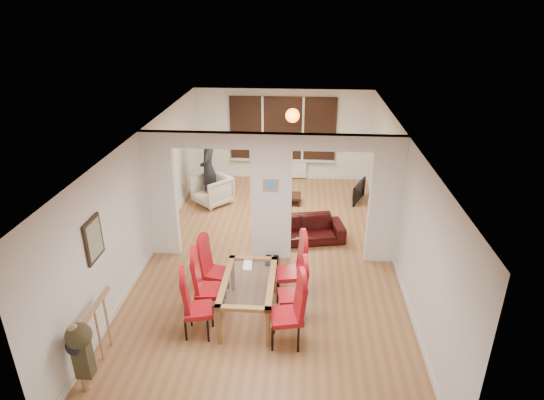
# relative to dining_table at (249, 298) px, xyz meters

# --- Properties ---
(floor) EXTENTS (5.00, 9.00, 0.01)m
(floor) POSITION_rel_dining_table_xyz_m (0.23, 1.98, -0.35)
(floor) COLOR #98683D
(floor) RESTS_ON ground
(room_walls) EXTENTS (5.00, 9.00, 2.60)m
(room_walls) POSITION_rel_dining_table_xyz_m (0.23, 1.98, 0.95)
(room_walls) COLOR silver
(room_walls) RESTS_ON floor
(divider_wall) EXTENTS (5.00, 0.18, 2.60)m
(divider_wall) POSITION_rel_dining_table_xyz_m (0.23, 1.98, 0.95)
(divider_wall) COLOR white
(divider_wall) RESTS_ON floor
(bay_window_blinds) EXTENTS (3.00, 0.08, 1.80)m
(bay_window_blinds) POSITION_rel_dining_table_xyz_m (0.23, 6.42, 1.15)
(bay_window_blinds) COLOR black
(bay_window_blinds) RESTS_ON room_walls
(radiator) EXTENTS (1.40, 0.08, 0.50)m
(radiator) POSITION_rel_dining_table_xyz_m (0.23, 6.38, -0.05)
(radiator) COLOR white
(radiator) RESTS_ON floor
(pendant_light) EXTENTS (0.36, 0.36, 0.36)m
(pendant_light) POSITION_rel_dining_table_xyz_m (0.53, 5.28, 1.80)
(pendant_light) COLOR orange
(pendant_light) RESTS_ON room_walls
(stair_newel) EXTENTS (0.40, 1.20, 1.10)m
(stair_newel) POSITION_rel_dining_table_xyz_m (-2.02, -1.22, 0.20)
(stair_newel) COLOR #A87B4D
(stair_newel) RESTS_ON floor
(wall_poster) EXTENTS (0.04, 0.52, 0.67)m
(wall_poster) POSITION_rel_dining_table_xyz_m (-2.24, -0.42, 1.25)
(wall_poster) COLOR gray
(wall_poster) RESTS_ON room_walls
(pillar_photo) EXTENTS (0.30, 0.03, 0.25)m
(pillar_photo) POSITION_rel_dining_table_xyz_m (0.23, 1.88, 1.25)
(pillar_photo) COLOR #4C8CD8
(pillar_photo) RESTS_ON divider_wall
(dining_table) EXTENTS (0.85, 1.51, 0.71)m
(dining_table) POSITION_rel_dining_table_xyz_m (0.00, 0.00, 0.00)
(dining_table) COLOR #946236
(dining_table) RESTS_ON floor
(dining_chair_la) EXTENTS (0.52, 0.52, 1.07)m
(dining_chair_la) POSITION_rel_dining_table_xyz_m (-0.73, -0.50, 0.18)
(dining_chair_la) COLOR maroon
(dining_chair_la) RESTS_ON floor
(dining_chair_lb) EXTENTS (0.49, 0.49, 1.12)m
(dining_chair_lb) POSITION_rel_dining_table_xyz_m (-0.65, -0.00, 0.21)
(dining_chair_lb) COLOR maroon
(dining_chair_lb) RESTS_ON floor
(dining_chair_lc) EXTENTS (0.51, 0.51, 1.07)m
(dining_chair_lc) POSITION_rel_dining_table_xyz_m (-0.64, 0.55, 0.18)
(dining_chair_lc) COLOR maroon
(dining_chair_lc) RESTS_ON floor
(dining_chair_ra) EXTENTS (0.56, 0.56, 1.17)m
(dining_chair_ra) POSITION_rel_dining_table_xyz_m (0.64, -0.60, 0.23)
(dining_chair_ra) COLOR maroon
(dining_chair_ra) RESTS_ON floor
(dining_chair_rb) EXTENTS (0.48, 0.48, 1.06)m
(dining_chair_rb) POSITION_rel_dining_table_xyz_m (0.70, -0.03, 0.18)
(dining_chair_rb) COLOR maroon
(dining_chair_rb) RESTS_ON floor
(dining_chair_rc) EXTENTS (0.55, 0.55, 1.19)m
(dining_chair_rc) POSITION_rel_dining_table_xyz_m (0.65, 0.57, 0.24)
(dining_chair_rc) COLOR maroon
(dining_chair_rc) RESTS_ON floor
(sofa) EXTENTS (1.93, 1.06, 0.53)m
(sofa) POSITION_rel_dining_table_xyz_m (0.84, 2.66, -0.09)
(sofa) COLOR black
(sofa) RESTS_ON floor
(armchair) EXTENTS (1.16, 1.16, 0.76)m
(armchair) POSITION_rel_dining_table_xyz_m (-1.47, 4.45, 0.03)
(armchair) COLOR beige
(armchair) RESTS_ON floor
(person) EXTENTS (0.66, 0.44, 1.77)m
(person) POSITION_rel_dining_table_xyz_m (-1.58, 4.64, 0.53)
(person) COLOR black
(person) RESTS_ON floor
(television) EXTENTS (0.89, 0.47, 0.53)m
(television) POSITION_rel_dining_table_xyz_m (2.23, 4.95, -0.09)
(television) COLOR black
(television) RESTS_ON floor
(coffee_table) EXTENTS (1.04, 0.58, 0.23)m
(coffee_table) POSITION_rel_dining_table_xyz_m (0.30, 4.63, -0.24)
(coffee_table) COLOR black
(coffee_table) RESTS_ON floor
(bottle) EXTENTS (0.07, 0.07, 0.30)m
(bottle) POSITION_rel_dining_table_xyz_m (0.06, 4.64, 0.03)
(bottle) COLOR #143F19
(bottle) RESTS_ON coffee_table
(bowl) EXTENTS (0.23, 0.23, 0.06)m
(bowl) POSITION_rel_dining_table_xyz_m (0.06, 4.65, -0.09)
(bowl) COLOR black
(bowl) RESTS_ON coffee_table
(shoes) EXTENTS (0.26, 0.28, 0.11)m
(shoes) POSITION_rel_dining_table_xyz_m (0.26, 1.67, -0.30)
(shoes) COLOR black
(shoes) RESTS_ON floor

